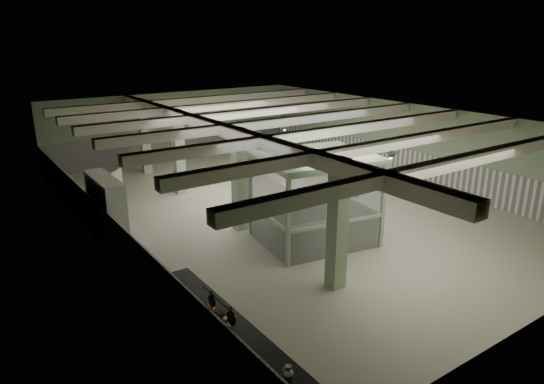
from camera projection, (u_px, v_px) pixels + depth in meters
floor at (281, 207)px, 19.29m from camera, size 20.00×20.00×0.00m
ceiling at (282, 117)px, 18.17m from camera, size 14.00×20.00×0.02m
wall_back at (175, 125)px, 26.55m from camera, size 14.00×0.02×3.60m
wall_front at (540, 256)px, 10.91m from camera, size 14.00×0.02×3.60m
wall_left at (98, 196)px, 14.95m from camera, size 0.02×20.00×3.60m
wall_right at (404, 142)px, 22.51m from camera, size 0.02×20.00×3.60m
wainscot_left at (102, 227)px, 15.28m from camera, size 0.05×19.90×1.50m
wainscot_right at (401, 164)px, 22.82m from camera, size 0.05×19.90×1.50m
wainscot_back at (177, 144)px, 26.86m from camera, size 13.90×0.05×1.50m
girder at (224, 130)px, 16.89m from camera, size 0.45×19.90×0.40m
beam_a at (453, 163)px, 12.36m from camera, size 13.90×0.35×0.32m
beam_b at (380, 146)px, 14.32m from camera, size 13.90×0.35×0.32m
beam_c at (325, 132)px, 16.27m from camera, size 13.90×0.35×0.32m
beam_d at (282, 122)px, 18.23m from camera, size 13.90×0.35×0.32m
beam_e at (247, 113)px, 20.18m from camera, size 13.90×0.35×0.32m
beam_f at (218, 106)px, 22.14m from camera, size 13.90×0.35×0.32m
beam_g at (194, 101)px, 24.09m from camera, size 13.90×0.35×0.32m
column_a at (338, 225)px, 12.68m from camera, size 0.42×0.42×3.60m
column_b at (239, 180)px, 16.60m from camera, size 0.42×0.42×3.60m
column_c at (179, 152)px, 20.51m from camera, size 0.42×0.42×3.60m
column_d at (144, 137)px, 23.64m from camera, size 0.42×0.42×3.60m
hook_rail at (218, 299)px, 9.02m from camera, size 0.02×1.20×0.02m
pendant_front at (391, 155)px, 14.70m from camera, size 0.44×0.44×0.22m
pendant_mid at (285, 128)px, 19.00m from camera, size 0.44×0.44×0.22m
pendant_back at (222, 112)px, 22.92m from camera, size 0.44×0.44×0.22m
prep_counter at (223, 340)px, 10.13m from camera, size 0.92×5.25×0.91m
pitcher_near at (288, 373)px, 8.27m from camera, size 0.20×0.23×0.28m
pitcher_far at (226, 324)px, 9.64m from camera, size 0.23×0.26×0.30m
veg_colander at (224, 317)px, 9.99m from camera, size 0.49×0.49×0.21m
orange_bowl at (209, 310)px, 10.32m from camera, size 0.34×0.34×0.10m
skillet_near at (231, 319)px, 8.80m from camera, size 0.04×0.27×0.27m
skillet_far at (212, 301)px, 9.38m from camera, size 0.03×0.25×0.25m
walkin_cooler at (108, 210)px, 15.71m from camera, size 1.10×2.48×2.28m
guard_booth at (315, 185)px, 15.63m from camera, size 4.05×3.59×2.92m
filing_cabinet at (349, 207)px, 17.51m from camera, size 0.42×0.58×1.21m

